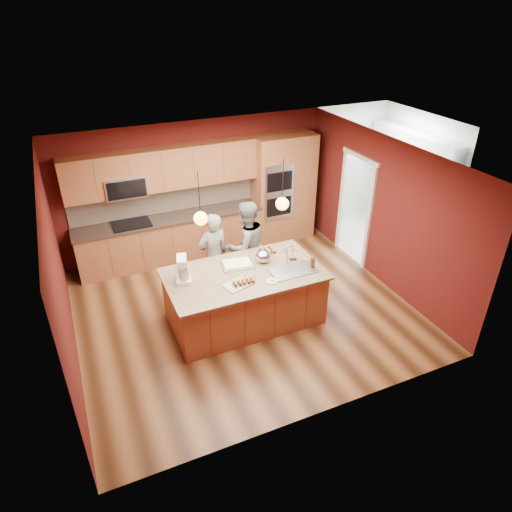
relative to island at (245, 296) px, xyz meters
name	(u,v)px	position (x,y,z in m)	size (l,w,h in m)	color
floor	(243,309)	(0.07, 0.27, -0.47)	(5.50, 5.50, 0.00)	#402412
ceiling	(241,159)	(0.07, 0.27, 2.23)	(5.50, 5.50, 0.00)	white
wall_back	(195,188)	(0.07, 2.77, 0.88)	(5.50, 5.50, 0.00)	#4E1311
wall_front	(323,334)	(0.07, -2.23, 0.88)	(5.50, 5.50, 0.00)	#4E1311
wall_left	(58,279)	(-2.68, 0.27, 0.88)	(5.00, 5.00, 0.00)	#4E1311
wall_right	(383,212)	(2.82, 0.27, 0.88)	(5.00, 5.00, 0.00)	#4E1311
cabinet_run	(167,215)	(-0.61, 2.52, 0.51)	(3.74, 0.64, 2.30)	brown
oven_column	(283,188)	(1.92, 2.47, 0.68)	(1.30, 0.62, 2.30)	brown
doorway_trim	(355,210)	(2.80, 1.07, 0.58)	(0.08, 1.11, 2.20)	white
laundry_room	(414,150)	(4.42, 1.47, 1.48)	(2.60, 2.70, 2.70)	silver
pendant_left	(201,218)	(-0.66, 0.00, 1.53)	(0.20, 0.20, 0.80)	black
pendant_right	(282,203)	(0.63, 0.00, 1.53)	(0.20, 0.20, 0.80)	black
island	(245,296)	(0.00, 0.00, 0.00)	(2.50, 1.40, 1.30)	brown
person_left	(213,255)	(-0.21, 0.95, 0.32)	(0.58, 0.38, 1.58)	black
person_right	(246,246)	(0.42, 0.95, 0.37)	(0.82, 0.64, 1.68)	slate
stand_mixer	(183,271)	(-0.96, 0.17, 0.63)	(0.28, 0.34, 0.42)	white
sheet_cake	(237,264)	(-0.02, 0.27, 0.47)	(0.56, 0.45, 0.05)	silver
cooling_rack	(237,284)	(-0.24, -0.28, 0.46)	(0.41, 0.29, 0.02)	#AFB0B7
mixing_bowl	(263,256)	(0.41, 0.20, 0.55)	(0.26, 0.26, 0.22)	#B5B8BC
plate	(272,281)	(0.28, -0.40, 0.46)	(0.19, 0.19, 0.01)	silver
tumbler	(312,263)	(1.07, -0.28, 0.53)	(0.09, 0.09, 0.17)	#3C2914
phone	(293,259)	(0.89, 0.06, 0.45)	(0.12, 0.06, 0.01)	black
cupcakes_left	(184,269)	(-0.86, 0.45, 0.48)	(0.16, 0.32, 0.07)	#B5923B
cupcakes_rack	(244,281)	(-0.14, -0.29, 0.50)	(0.36, 0.14, 0.06)	#B5923B
cupcakes_right	(267,250)	(0.62, 0.47, 0.49)	(0.25, 0.25, 0.08)	#B5923B
washer	(408,221)	(4.27, 1.13, 0.05)	(0.64, 0.67, 1.04)	white
dryer	(389,209)	(4.29, 1.78, 0.04)	(0.64, 0.66, 1.03)	white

